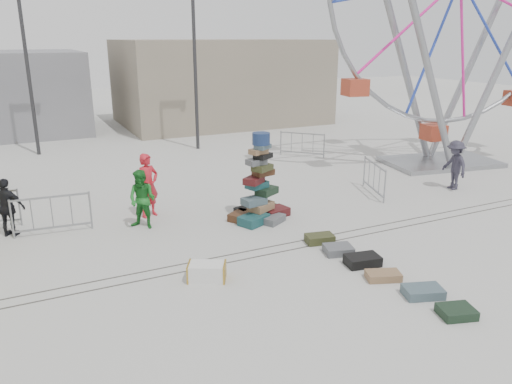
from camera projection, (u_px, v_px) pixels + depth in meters
name	position (u px, v px, depth m)	size (l,w,h in m)	color
ground	(262.00, 268.00, 11.67)	(90.00, 90.00, 0.00)	#9E9E99
track_line_near	(251.00, 258.00, 12.19)	(40.00, 0.04, 0.01)	#47443F
track_line_far	(244.00, 252.00, 12.53)	(40.00, 0.04, 0.01)	#47443F
building_right	(220.00, 81.00, 31.02)	(12.00, 8.00, 5.00)	gray
lamp_post_right	(197.00, 52.00, 22.80)	(1.41, 0.25, 8.00)	#2D2D30
lamp_post_left	(28.00, 53.00, 21.61)	(1.41, 0.25, 8.00)	#2D2D30
suitcase_tower	(259.00, 195.00, 14.64)	(1.96, 1.71, 2.58)	#1A4B4E
ferris_wheel	(458.00, 4.00, 19.28)	(11.02, 3.44, 12.92)	gray
steamer_trunk	(207.00, 272.00, 11.05)	(0.83, 0.48, 0.39)	silver
row_case_0	(320.00, 239.00, 13.08)	(0.73, 0.45, 0.22)	#3A3E1F
row_case_1	(338.00, 250.00, 12.43)	(0.69, 0.55, 0.20)	#5B5E63
row_case_2	(363.00, 260.00, 11.79)	(0.81, 0.51, 0.24)	black
row_case_3	(383.00, 276.00, 11.10)	(0.75, 0.43, 0.18)	#8F6B49
row_case_4	(423.00, 292.00, 10.38)	(0.80, 0.51, 0.20)	#495F68
row_case_5	(456.00, 312.00, 9.64)	(0.67, 0.53, 0.19)	#1A2F1E
barricade_dummy_c	(52.00, 215.00, 13.55)	(2.00, 0.10, 1.10)	gray
barricade_wheel_front	(374.00, 178.00, 17.00)	(2.00, 0.10, 1.10)	gray
barricade_wheel_back	(302.00, 144.00, 22.35)	(2.00, 0.10, 1.10)	gray
pedestrian_red	(148.00, 185.00, 14.77)	(0.70, 0.46, 1.92)	red
pedestrian_green	(142.00, 199.00, 13.89)	(0.81, 0.63, 1.68)	#1B6D24
pedestrian_black	(8.00, 208.00, 13.33)	(0.94, 0.39, 1.61)	black
pedestrian_grey	(455.00, 165.00, 17.47)	(1.13, 0.65, 1.74)	#2B2937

